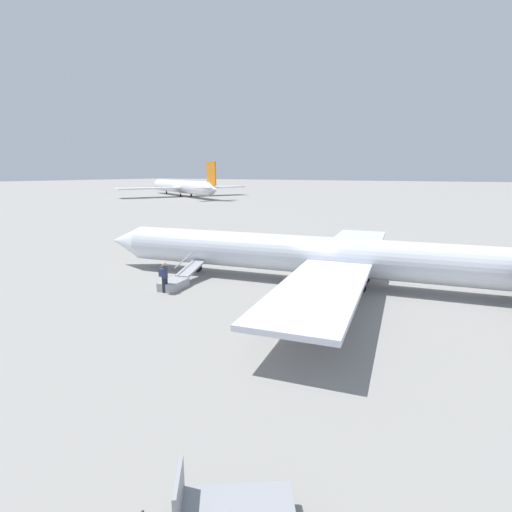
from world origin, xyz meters
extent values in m
plane|color=gray|center=(0.00, 0.00, 0.00)|extent=(600.00, 600.00, 0.00)
cylinder|color=silver|center=(0.00, 0.00, 1.75)|extent=(25.71, 6.57, 2.26)
cone|color=silver|center=(13.89, 2.38, 1.75)|extent=(2.82, 2.60, 2.21)
cube|color=silver|center=(-2.37, 6.21, 1.58)|extent=(5.39, 11.25, 0.23)
cube|color=silver|center=(-0.16, -6.65, 1.58)|extent=(5.39, 11.25, 0.23)
cylinder|color=black|center=(8.23, 1.41, 0.28)|extent=(0.57, 0.23, 0.56)
cylinder|color=#2D2D33|center=(8.23, 1.41, 0.65)|extent=(0.10, 0.10, 0.18)
cylinder|color=black|center=(-2.70, 0.57, 0.28)|extent=(0.57, 0.23, 0.56)
cylinder|color=#2D2D33|center=(-2.70, 0.57, 0.65)|extent=(0.10, 0.10, 0.18)
cylinder|color=black|center=(-2.36, -1.44, 0.28)|extent=(0.57, 0.23, 0.56)
cylinder|color=#2D2D33|center=(-2.36, -1.44, 0.65)|extent=(0.10, 0.10, 0.18)
cylinder|color=silver|center=(67.70, -65.46, 2.68)|extent=(36.02, 21.91, 3.46)
cone|color=silver|center=(86.55, -75.82, 2.68)|extent=(4.96, 4.80, 3.39)
cone|color=silver|center=(48.56, -54.94, 2.68)|extent=(5.57, 5.13, 3.39)
cube|color=orange|center=(49.34, -55.38, 6.31)|extent=(4.37, 2.57, 5.53)
cube|color=silver|center=(48.92, -55.14, 3.02)|extent=(6.48, 9.48, 0.17)
cube|color=silver|center=(70.78, -55.79, 2.42)|extent=(12.77, 17.09, 0.35)
cube|color=silver|center=(61.19, -73.25, 2.42)|extent=(12.77, 17.09, 0.35)
cylinder|color=black|center=(78.87, -71.60, 0.43)|extent=(0.85, 0.60, 0.86)
cylinder|color=gray|center=(78.87, -71.60, 0.99)|extent=(0.15, 0.15, 0.27)
cylinder|color=black|center=(65.02, -62.21, 0.43)|extent=(0.85, 0.60, 0.86)
cylinder|color=gray|center=(65.02, -62.21, 0.99)|extent=(0.15, 0.15, 0.27)
cylinder|color=black|center=(63.52, -64.94, 0.43)|extent=(0.85, 0.60, 0.86)
cylinder|color=gray|center=(63.52, -64.94, 0.99)|extent=(0.15, 0.15, 0.27)
cube|color=#99999E|center=(6.91, 5.32, 0.25)|extent=(1.39, 1.96, 0.50)
cube|color=#99999E|center=(7.25, 3.35, 0.76)|extent=(1.26, 2.35, 0.63)
cube|color=#99999E|center=(7.69, 3.43, 1.26)|extent=(0.43, 2.19, 0.58)
cube|color=#23232D|center=(6.84, 6.09, 0.42)|extent=(0.24, 0.31, 0.85)
cylinder|color=#33384C|center=(6.84, 6.09, 1.18)|extent=(0.36, 0.36, 0.65)
sphere|color=tan|center=(6.84, 6.09, 1.62)|extent=(0.24, 0.24, 0.24)
cube|color=navy|center=(6.80, 6.35, 1.21)|extent=(0.31, 0.22, 0.44)
cube|color=gray|center=(-4.97, 16.82, 0.44)|extent=(2.44, 2.15, 0.16)
cube|color=gray|center=(-4.11, 17.41, 0.87)|extent=(0.69, 0.95, 0.70)
cylinder|color=black|center=(-4.09, 16.89, 0.18)|extent=(0.37, 0.30, 0.36)
cylinder|color=black|center=(-5.36, 16.03, 0.18)|extent=(0.37, 0.30, 0.36)
camera|label=1|loc=(-8.51, 22.10, 6.64)|focal=28.00mm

